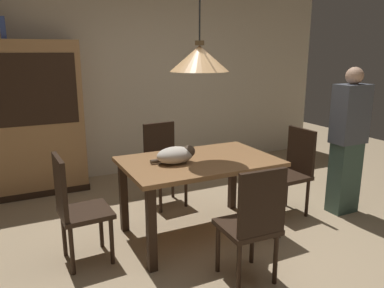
% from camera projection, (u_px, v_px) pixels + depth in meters
% --- Properties ---
extents(ground, '(10.00, 10.00, 0.00)m').
position_uv_depth(ground, '(226.00, 254.00, 3.28)').
color(ground, tan).
extents(back_wall, '(6.40, 0.10, 2.90)m').
position_uv_depth(back_wall, '(130.00, 71.00, 5.24)').
color(back_wall, beige).
rests_on(back_wall, ground).
extents(dining_table, '(1.40, 0.90, 0.75)m').
position_uv_depth(dining_table, '(199.00, 170.00, 3.49)').
color(dining_table, olive).
rests_on(dining_table, ground).
extents(chair_left_side, '(0.42, 0.42, 0.93)m').
position_uv_depth(chair_left_side, '(75.00, 205.00, 3.03)').
color(chair_left_side, black).
rests_on(chair_left_side, ground).
extents(chair_far_back, '(0.43, 0.43, 0.93)m').
position_uv_depth(chair_far_back, '(163.00, 160.00, 4.28)').
color(chair_far_back, black).
rests_on(chair_far_back, ground).
extents(chair_near_front, '(0.41, 0.41, 0.93)m').
position_uv_depth(chair_near_front, '(253.00, 221.00, 2.75)').
color(chair_near_front, black).
rests_on(chair_near_front, ground).
extents(chair_right_side, '(0.41, 0.41, 0.93)m').
position_uv_depth(chair_right_side, '(293.00, 168.00, 4.00)').
color(chair_right_side, black).
rests_on(chair_right_side, ground).
extents(cat_sleeping, '(0.39, 0.22, 0.16)m').
position_uv_depth(cat_sleeping, '(176.00, 155.00, 3.33)').
color(cat_sleeping, beige).
rests_on(cat_sleeping, dining_table).
extents(pendant_lamp, '(0.52, 0.52, 1.30)m').
position_uv_depth(pendant_lamp, '(199.00, 58.00, 3.24)').
color(pendant_lamp, '#E0A86B').
extents(hutch_bookcase, '(1.12, 0.45, 1.85)m').
position_uv_depth(hutch_bookcase, '(35.00, 122.00, 4.53)').
color(hutch_bookcase, '#A87A4C').
rests_on(hutch_bookcase, ground).
extents(book_blue_wide, '(0.06, 0.24, 0.24)m').
position_uv_depth(book_blue_wide, '(3.00, 28.00, 4.17)').
color(book_blue_wide, '#384C93').
rests_on(book_blue_wide, hutch_bookcase).
extents(person_standing, '(0.36, 0.22, 1.57)m').
position_uv_depth(person_standing, '(348.00, 142.00, 3.97)').
color(person_standing, '#3D564C').
rests_on(person_standing, ground).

